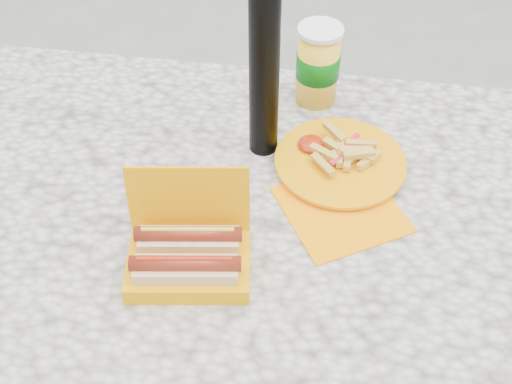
# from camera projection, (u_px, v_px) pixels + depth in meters

# --- Properties ---
(picnic_table) EXTENTS (1.20, 0.80, 0.75)m
(picnic_table) POSITION_uv_depth(u_px,v_px,m) (250.00, 254.00, 1.11)
(picnic_table) COLOR beige
(picnic_table) RESTS_ON ground
(hotdog_box) EXTENTS (0.20, 0.16, 0.15)m
(hotdog_box) POSITION_uv_depth(u_px,v_px,m) (188.00, 256.00, 0.93)
(hotdog_box) COLOR orange
(hotdog_box) RESTS_ON picnic_table
(fries_plate) EXTENTS (0.24, 0.34, 0.04)m
(fries_plate) POSITION_uv_depth(u_px,v_px,m) (340.00, 164.00, 1.10)
(fries_plate) COLOR #FA8C00
(fries_plate) RESTS_ON picnic_table
(soda_cup) EXTENTS (0.08, 0.08, 0.16)m
(soda_cup) POSITION_uv_depth(u_px,v_px,m) (318.00, 65.00, 1.19)
(soda_cup) COLOR yellow
(soda_cup) RESTS_ON picnic_table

